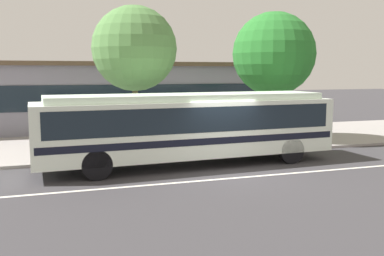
{
  "coord_description": "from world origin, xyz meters",
  "views": [
    {
      "loc": [
        -5.78,
        -13.55,
        3.48
      ],
      "look_at": [
        -0.58,
        2.35,
        1.3
      ],
      "focal_mm": 40.22,
      "sensor_mm": 36.0,
      "label": 1
    }
  ],
  "objects": [
    {
      "name": "transit_bus",
      "position": [
        -0.95,
        1.57,
        1.56
      ],
      "size": [
        11.22,
        2.88,
        2.68
      ],
      "color": "white",
      "rests_on": "ground_plane"
    },
    {
      "name": "street_tree_mid_block",
      "position": [
        4.74,
        5.62,
        4.37
      ],
      "size": [
        4.09,
        4.09,
        6.3
      ],
      "color": "brown",
      "rests_on": "sidewalk_slab"
    },
    {
      "name": "bus_stop_sign",
      "position": [
        2.74,
        3.69,
        1.63
      ],
      "size": [
        0.08,
        0.44,
        2.34
      ],
      "color": "gray",
      "rests_on": "sidewalk_slab"
    },
    {
      "name": "station_building",
      "position": [
        -2.21,
        13.52,
        2.04
      ],
      "size": [
        19.85,
        6.77,
        4.06
      ],
      "color": "gray",
      "rests_on": "ground_plane"
    },
    {
      "name": "sidewalk_slab",
      "position": [
        0.0,
        6.92,
        0.06
      ],
      "size": [
        60.0,
        8.0,
        0.12
      ],
      "primitive_type": "cube",
      "color": "#9B9491",
      "rests_on": "ground_plane"
    },
    {
      "name": "pedestrian_standing_by_tree",
      "position": [
        4.84,
        5.0,
        1.1
      ],
      "size": [
        0.39,
        0.39,
        1.67
      ],
      "color": "#2A3543",
      "rests_on": "sidewalk_slab"
    },
    {
      "name": "pedestrian_waiting_near_sign",
      "position": [
        -0.81,
        4.9,
        1.11
      ],
      "size": [
        0.48,
        0.48,
        1.69
      ],
      "color": "#3E342D",
      "rests_on": "sidewalk_slab"
    },
    {
      "name": "lane_stripe_center",
      "position": [
        0.0,
        -0.8,
        0.0
      ],
      "size": [
        56.0,
        0.16,
        0.01
      ],
      "primitive_type": "cube",
      "color": "silver",
      "rests_on": "ground_plane"
    },
    {
      "name": "ground_plane",
      "position": [
        0.0,
        0.0,
        0.0
      ],
      "size": [
        120.0,
        120.0,
        0.0
      ],
      "primitive_type": "plane",
      "color": "#38363A"
    },
    {
      "name": "pedestrian_walking_along_curb",
      "position": [
        -5.55,
        4.31,
        1.12
      ],
      "size": [
        0.48,
        0.48,
        1.71
      ],
      "color": "#3A3543",
      "rests_on": "sidewalk_slab"
    },
    {
      "name": "street_tree_near_stop",
      "position": [
        -2.32,
        4.98,
        4.47
      ],
      "size": [
        3.64,
        3.64,
        6.18
      ],
      "color": "brown",
      "rests_on": "sidewalk_slab"
    }
  ]
}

